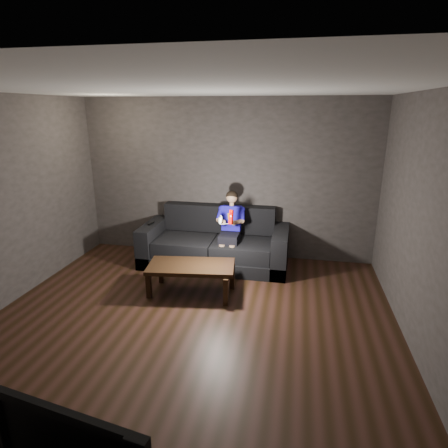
# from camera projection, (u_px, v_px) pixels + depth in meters

# --- Properties ---
(floor) EXTENTS (5.00, 5.00, 0.00)m
(floor) POSITION_uv_depth(u_px,v_px,m) (186.00, 329.00, 4.43)
(floor) COLOR black
(floor) RESTS_ON ground
(back_wall) EXTENTS (5.00, 0.04, 2.70)m
(back_wall) POSITION_uv_depth(u_px,v_px,m) (226.00, 179.00, 6.38)
(back_wall) COLOR #332F2C
(back_wall) RESTS_ON ground
(front_wall) EXTENTS (5.00, 0.04, 2.70)m
(front_wall) POSITION_uv_depth(u_px,v_px,m) (16.00, 376.00, 1.69)
(front_wall) COLOR #332F2C
(front_wall) RESTS_ON ground
(right_wall) EXTENTS (0.04, 5.00, 2.70)m
(right_wall) POSITION_uv_depth(u_px,v_px,m) (433.00, 235.00, 3.57)
(right_wall) COLOR #332F2C
(right_wall) RESTS_ON ground
(ceiling) EXTENTS (5.00, 5.00, 0.02)m
(ceiling) POSITION_uv_depth(u_px,v_px,m) (178.00, 88.00, 3.63)
(ceiling) COLOR beige
(ceiling) RESTS_ON back_wall
(sofa) EXTENTS (2.40, 1.03, 0.93)m
(sofa) POSITION_uv_depth(u_px,v_px,m) (215.00, 246.00, 6.25)
(sofa) COLOR black
(sofa) RESTS_ON floor
(child) EXTENTS (0.45, 0.56, 1.12)m
(child) POSITION_uv_depth(u_px,v_px,m) (230.00, 222.00, 6.00)
(child) COLOR black
(child) RESTS_ON sofa
(wii_remote_red) EXTENTS (0.07, 0.09, 0.21)m
(wii_remote_red) POSITION_uv_depth(u_px,v_px,m) (231.00, 217.00, 5.51)
(wii_remote_red) COLOR #DA0800
(wii_remote_red) RESTS_ON child
(nunchuk_white) EXTENTS (0.07, 0.09, 0.14)m
(nunchuk_white) POSITION_uv_depth(u_px,v_px,m) (220.00, 220.00, 5.56)
(nunchuk_white) COLOR white
(nunchuk_white) RESTS_ON child
(wii_remote_black) EXTENTS (0.06, 0.17, 0.03)m
(wii_remote_black) POSITION_uv_depth(u_px,v_px,m) (151.00, 223.00, 6.26)
(wii_remote_black) COLOR black
(wii_remote_black) RESTS_ON sofa
(coffee_table) EXTENTS (1.26, 0.75, 0.43)m
(coffee_table) POSITION_uv_depth(u_px,v_px,m) (191.00, 269.00, 5.21)
(coffee_table) COLOR black
(coffee_table) RESTS_ON floor
(tv) EXTENTS (1.07, 0.31, 0.61)m
(tv) POSITION_uv_depth(u_px,v_px,m) (78.00, 440.00, 2.07)
(tv) COLOR black
(tv) RESTS_ON media_console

